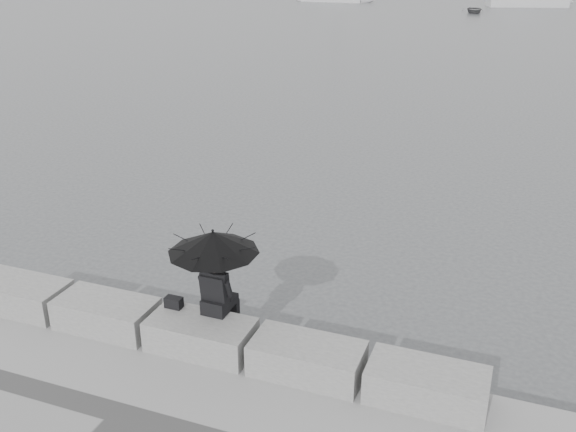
% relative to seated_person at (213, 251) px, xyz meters
% --- Properties ---
extents(ground, '(360.00, 360.00, 0.00)m').
position_rel_seated_person_xyz_m(ground, '(-0.11, 0.14, -2.04)').
color(ground, '#47494C').
rests_on(ground, ground).
extents(stone_block_far_left, '(1.60, 0.80, 0.50)m').
position_rel_seated_person_xyz_m(stone_block_far_left, '(-3.51, -0.31, -1.29)').
color(stone_block_far_left, slate).
rests_on(stone_block_far_left, promenade).
extents(stone_block_left, '(1.60, 0.80, 0.50)m').
position_rel_seated_person_xyz_m(stone_block_left, '(-1.81, -0.31, -1.29)').
color(stone_block_left, slate).
rests_on(stone_block_left, promenade).
extents(stone_block_centre, '(1.60, 0.80, 0.50)m').
position_rel_seated_person_xyz_m(stone_block_centre, '(-0.11, -0.31, -1.29)').
color(stone_block_centre, slate).
rests_on(stone_block_centre, promenade).
extents(stone_block_right, '(1.60, 0.80, 0.50)m').
position_rel_seated_person_xyz_m(stone_block_right, '(1.59, -0.31, -1.29)').
color(stone_block_right, slate).
rests_on(stone_block_right, promenade).
extents(stone_block_far_right, '(1.60, 0.80, 0.50)m').
position_rel_seated_person_xyz_m(stone_block_far_right, '(3.29, -0.31, -1.29)').
color(stone_block_far_right, slate).
rests_on(stone_block_far_right, promenade).
extents(seated_person, '(1.37, 1.37, 1.39)m').
position_rel_seated_person_xyz_m(seated_person, '(0.00, 0.00, 0.00)').
color(seated_person, black).
rests_on(seated_person, stone_block_centre).
extents(bag, '(0.27, 0.15, 0.17)m').
position_rel_seated_person_xyz_m(bag, '(-0.68, -0.10, -0.96)').
color(bag, black).
rests_on(bag, stone_block_centre).
extents(dinghy, '(3.40, 1.99, 0.54)m').
position_rel_seated_person_xyz_m(dinghy, '(-2.20, 60.51, -1.77)').
color(dinghy, slate).
rests_on(dinghy, ground).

